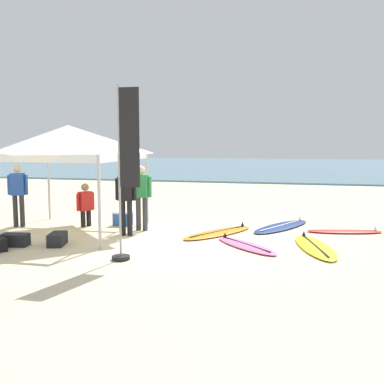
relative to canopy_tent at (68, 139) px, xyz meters
name	(u,v)px	position (x,y,z in m)	size (l,w,h in m)	color
ground_plane	(174,241)	(2.90, -0.43, -2.39)	(80.00, 80.00, 0.00)	beige
sea	(266,166)	(2.90, 32.46, -2.34)	(80.00, 36.00, 0.10)	#568499
canopy_tent	(68,139)	(0.00, 0.00, 0.00)	(3.24, 3.24, 2.75)	#B7B7BC
surfboard_red	(345,231)	(6.94, 1.51, -2.35)	(1.97, 0.85, 0.19)	red
surfboard_navy	(282,226)	(5.33, 1.82, -2.35)	(1.80, 2.56, 0.19)	navy
surfboard_pink	(246,245)	(4.62, -0.63, -2.35)	(1.76, 1.82, 0.19)	pink
surfboard_yellow	(315,247)	(6.11, -0.41, -2.35)	(1.17, 2.48, 0.19)	yellow
surfboard_orange	(218,232)	(3.79, 0.60, -2.35)	(1.82, 2.36, 0.19)	orange
person_blue	(18,191)	(-1.71, 0.27, -1.40)	(0.53, 0.32, 1.71)	#2D2D33
person_black	(126,196)	(1.59, -0.11, -1.40)	(0.55, 0.23, 1.71)	black
person_green	(141,193)	(1.75, 0.57, -1.40)	(0.55, 0.25, 1.71)	#383842
person_red	(85,203)	(0.06, 0.73, -1.73)	(0.38, 0.48, 1.20)	black
banner_flag	(125,181)	(2.45, -2.27, -0.81)	(0.60, 0.36, 3.40)	#99999E
gear_bag_near_tent	(57,239)	(0.46, -1.46, -2.25)	(0.60, 0.32, 0.28)	#232328
gear_bag_by_pole	(15,240)	(-0.43, -1.75, -2.25)	(0.60, 0.32, 0.28)	#232328
cooler_box	(123,218)	(0.98, 1.13, -2.19)	(0.50, 0.36, 0.39)	#2D60B7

